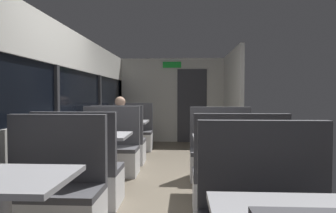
{
  "coord_description": "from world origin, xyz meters",
  "views": [
    {
      "loc": [
        0.31,
        -4.0,
        1.28
      ],
      "look_at": [
        -0.01,
        2.32,
        1.05
      ],
      "focal_mm": 31.75,
      "sensor_mm": 36.0,
      "label": 1
    }
  ],
  "objects_px": {
    "dining_table_near_window": "(3,191)",
    "coffee_cup_secondary": "(133,119)",
    "bench_rear_aisle_facing_end": "(238,185)",
    "dining_table_mid_window": "(97,141)",
    "dining_table_far_window": "(126,126)",
    "bench_far_window_facing_entry": "(132,136)",
    "bench_mid_window_facing_end": "(79,177)",
    "bench_far_window_facing_end": "(119,146)",
    "bench_rear_aisle_facing_entry": "(221,157)",
    "dining_table_rear_aisle": "(228,145)",
    "seated_passenger": "(120,134)",
    "bench_near_window_facing_entry": "(50,200)",
    "coffee_cup_primary": "(96,131)",
    "bench_mid_window_facing_entry": "(109,154)"
  },
  "relations": [
    {
      "from": "bench_far_window_facing_entry",
      "to": "dining_table_rear_aisle",
      "type": "relative_size",
      "value": 1.22
    },
    {
      "from": "dining_table_near_window",
      "to": "bench_far_window_facing_end",
      "type": "relative_size",
      "value": 0.82
    },
    {
      "from": "bench_far_window_facing_end",
      "to": "seated_passenger",
      "type": "relative_size",
      "value": 0.87
    },
    {
      "from": "seated_passenger",
      "to": "coffee_cup_secondary",
      "type": "xyz_separation_m",
      "value": [
        0.15,
        0.6,
        0.25
      ]
    },
    {
      "from": "dining_table_near_window",
      "to": "bench_mid_window_facing_end",
      "type": "height_order",
      "value": "bench_mid_window_facing_end"
    },
    {
      "from": "dining_table_near_window",
      "to": "coffee_cup_secondary",
      "type": "distance_m",
      "value": 4.28
    },
    {
      "from": "coffee_cup_primary",
      "to": "bench_mid_window_facing_entry",
      "type": "bearing_deg",
      "value": 90.27
    },
    {
      "from": "bench_rear_aisle_facing_end",
      "to": "coffee_cup_secondary",
      "type": "xyz_separation_m",
      "value": [
        -1.64,
        3.02,
        0.46
      ]
    },
    {
      "from": "seated_passenger",
      "to": "bench_far_window_facing_entry",
      "type": "bearing_deg",
      "value": 90.0
    },
    {
      "from": "bench_near_window_facing_entry",
      "to": "coffee_cup_secondary",
      "type": "bearing_deg",
      "value": 87.56
    },
    {
      "from": "bench_rear_aisle_facing_entry",
      "to": "bench_far_window_facing_entry",
      "type": "bearing_deg",
      "value": 127.31
    },
    {
      "from": "bench_far_window_facing_end",
      "to": "dining_table_rear_aisle",
      "type": "height_order",
      "value": "bench_far_window_facing_end"
    },
    {
      "from": "bench_rear_aisle_facing_end",
      "to": "seated_passenger",
      "type": "distance_m",
      "value": 3.02
    },
    {
      "from": "coffee_cup_primary",
      "to": "coffee_cup_secondary",
      "type": "height_order",
      "value": "same"
    },
    {
      "from": "bench_far_window_facing_entry",
      "to": "bench_rear_aisle_facing_entry",
      "type": "bearing_deg",
      "value": -52.69
    },
    {
      "from": "dining_table_mid_window",
      "to": "bench_mid_window_facing_entry",
      "type": "xyz_separation_m",
      "value": [
        0.0,
        0.7,
        -0.31
      ]
    },
    {
      "from": "bench_rear_aisle_facing_entry",
      "to": "coffee_cup_secondary",
      "type": "xyz_separation_m",
      "value": [
        -1.64,
        1.62,
        0.46
      ]
    },
    {
      "from": "dining_table_rear_aisle",
      "to": "coffee_cup_secondary",
      "type": "relative_size",
      "value": 10.0
    },
    {
      "from": "bench_far_window_facing_entry",
      "to": "seated_passenger",
      "type": "xyz_separation_m",
      "value": [
        0.0,
        -1.33,
        0.21
      ]
    },
    {
      "from": "dining_table_mid_window",
      "to": "bench_mid_window_facing_entry",
      "type": "distance_m",
      "value": 0.77
    },
    {
      "from": "bench_far_window_facing_entry",
      "to": "bench_rear_aisle_facing_end",
      "type": "bearing_deg",
      "value": -64.47
    },
    {
      "from": "bench_near_window_facing_entry",
      "to": "coffee_cup_primary",
      "type": "relative_size",
      "value": 12.22
    },
    {
      "from": "dining_table_far_window",
      "to": "coffee_cup_secondary",
      "type": "relative_size",
      "value": 10.0
    },
    {
      "from": "bench_rear_aisle_facing_entry",
      "to": "coffee_cup_primary",
      "type": "xyz_separation_m",
      "value": [
        -1.79,
        -0.53,
        0.46
      ]
    },
    {
      "from": "dining_table_mid_window",
      "to": "bench_rear_aisle_facing_end",
      "type": "height_order",
      "value": "bench_rear_aisle_facing_end"
    },
    {
      "from": "coffee_cup_primary",
      "to": "coffee_cup_secondary",
      "type": "distance_m",
      "value": 2.16
    },
    {
      "from": "bench_near_window_facing_entry",
      "to": "dining_table_far_window",
      "type": "xyz_separation_m",
      "value": [
        0.0,
        3.6,
        0.31
      ]
    },
    {
      "from": "bench_far_window_facing_end",
      "to": "bench_mid_window_facing_end",
      "type": "bearing_deg",
      "value": -90.0
    },
    {
      "from": "dining_table_mid_window",
      "to": "bench_rear_aisle_facing_end",
      "type": "relative_size",
      "value": 0.82
    },
    {
      "from": "dining_table_mid_window",
      "to": "bench_far_window_facing_entry",
      "type": "distance_m",
      "value": 2.87
    },
    {
      "from": "bench_mid_window_facing_end",
      "to": "bench_far_window_facing_entry",
      "type": "distance_m",
      "value": 3.55
    },
    {
      "from": "bench_mid_window_facing_end",
      "to": "bench_far_window_facing_entry",
      "type": "relative_size",
      "value": 1.0
    },
    {
      "from": "bench_near_window_facing_entry",
      "to": "bench_rear_aisle_facing_end",
      "type": "height_order",
      "value": "same"
    },
    {
      "from": "bench_rear_aisle_facing_entry",
      "to": "coffee_cup_primary",
      "type": "bearing_deg",
      "value": -163.5
    },
    {
      "from": "bench_far_window_facing_end",
      "to": "bench_rear_aisle_facing_entry",
      "type": "distance_m",
      "value": 2.03
    },
    {
      "from": "bench_far_window_facing_end",
      "to": "bench_rear_aisle_facing_end",
      "type": "xyz_separation_m",
      "value": [
        1.79,
        -2.35,
        0.0
      ]
    },
    {
      "from": "dining_table_rear_aisle",
      "to": "coffee_cup_secondary",
      "type": "height_order",
      "value": "coffee_cup_secondary"
    },
    {
      "from": "bench_near_window_facing_entry",
      "to": "bench_rear_aisle_facing_end",
      "type": "xyz_separation_m",
      "value": [
        1.79,
        0.55,
        0.0
      ]
    },
    {
      "from": "dining_table_near_window",
      "to": "bench_far_window_facing_entry",
      "type": "relative_size",
      "value": 0.82
    },
    {
      "from": "coffee_cup_primary",
      "to": "coffee_cup_secondary",
      "type": "xyz_separation_m",
      "value": [
        0.15,
        2.15,
        0.0
      ]
    },
    {
      "from": "dining_table_near_window",
      "to": "bench_far_window_facing_end",
      "type": "bearing_deg",
      "value": 90.0
    },
    {
      "from": "bench_rear_aisle_facing_entry",
      "to": "dining_table_far_window",
      "type": "bearing_deg",
      "value": 137.34
    },
    {
      "from": "dining_table_mid_window",
      "to": "bench_far_window_facing_end",
      "type": "height_order",
      "value": "bench_far_window_facing_end"
    },
    {
      "from": "dining_table_mid_window",
      "to": "bench_far_window_facing_end",
      "type": "xyz_separation_m",
      "value": [
        0.0,
        1.45,
        -0.31
      ]
    },
    {
      "from": "dining_table_mid_window",
      "to": "bench_far_window_facing_entry",
      "type": "xyz_separation_m",
      "value": [
        0.0,
        2.85,
        -0.31
      ]
    },
    {
      "from": "bench_far_window_facing_end",
      "to": "dining_table_rear_aisle",
      "type": "bearing_deg",
      "value": -42.66
    },
    {
      "from": "bench_far_window_facing_entry",
      "to": "coffee_cup_secondary",
      "type": "xyz_separation_m",
      "value": [
        0.15,
        -0.72,
        0.46
      ]
    },
    {
      "from": "dining_table_mid_window",
      "to": "dining_table_far_window",
      "type": "distance_m",
      "value": 2.15
    },
    {
      "from": "dining_table_near_window",
      "to": "bench_far_window_facing_entry",
      "type": "xyz_separation_m",
      "value": [
        0.0,
        5.0,
        -0.31
      ]
    },
    {
      "from": "bench_near_window_facing_entry",
      "to": "dining_table_rear_aisle",
      "type": "xyz_separation_m",
      "value": [
        1.79,
        1.25,
        0.31
      ]
    }
  ]
}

